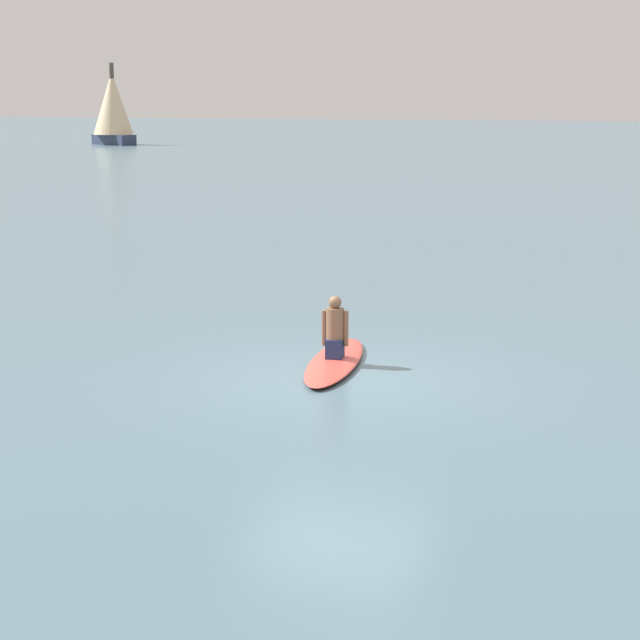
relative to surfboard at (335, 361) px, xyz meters
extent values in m
plane|color=slate|center=(-0.38, 0.74, -0.05)|extent=(400.00, 400.00, 0.00)
ellipsoid|color=#D84C3F|center=(0.00, 0.00, 0.00)|extent=(1.46, 3.25, 0.11)
cube|color=navy|center=(0.00, 0.00, 0.19)|extent=(0.31, 0.35, 0.28)
cylinder|color=brown|center=(0.00, 0.00, 0.54)|extent=(0.32, 0.32, 0.46)
sphere|color=brown|center=(0.00, 0.00, 0.86)|extent=(0.18, 0.18, 0.18)
cylinder|color=brown|center=(0.15, 0.04, 0.48)|extent=(0.09, 0.09, 0.51)
cylinder|color=brown|center=(-0.15, -0.04, 0.48)|extent=(0.09, 0.09, 0.51)
cube|color=#2D3851|center=(50.26, -67.62, 0.38)|extent=(5.03, 3.29, 0.87)
cylinder|color=#4C4238|center=(50.26, -67.62, 3.82)|extent=(0.39, 0.39, 6.00)
cone|color=beige|center=(50.26, -67.62, 3.46)|extent=(4.48, 4.48, 5.28)
camera|label=1|loc=(-6.33, 14.50, 3.67)|focal=63.58mm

